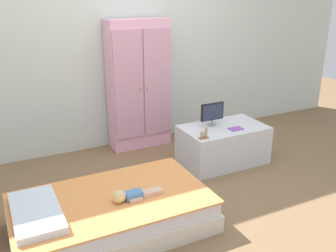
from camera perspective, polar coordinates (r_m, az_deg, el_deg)
name	(u,v)px	position (r m, az deg, el deg)	size (l,w,h in m)	color
ground_plane	(189,204)	(3.34, 3.24, -11.70)	(10.00, 10.00, 0.02)	brown
back_wall	(121,27)	(4.29, -7.15, 14.64)	(6.40, 0.05, 2.70)	silver
bed	(112,213)	(2.99, -8.49, -12.93)	(1.48, 0.87, 0.27)	silver
pillow	(36,212)	(2.82, -19.38, -12.24)	(0.32, 0.62, 0.05)	silver
doll	(128,196)	(2.85, -6.07, -10.46)	(0.39, 0.13, 0.10)	#4C84C6
wardrobe	(139,85)	(4.27, -4.44, 6.23)	(0.69, 0.30, 1.45)	#EFADCC
tv_stand	(223,144)	(4.02, 8.32, -2.78)	(0.88, 0.53, 0.40)	silver
tv_monitor	(212,113)	(3.92, 6.74, 2.02)	(0.26, 0.10, 0.24)	#99999E
rocking_horse_toy	(205,133)	(3.59, 5.56, -1.08)	(0.10, 0.04, 0.12)	#8E6642
book_purple	(236,129)	(3.89, 10.26, -0.42)	(0.14, 0.10, 0.01)	#8E51B2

